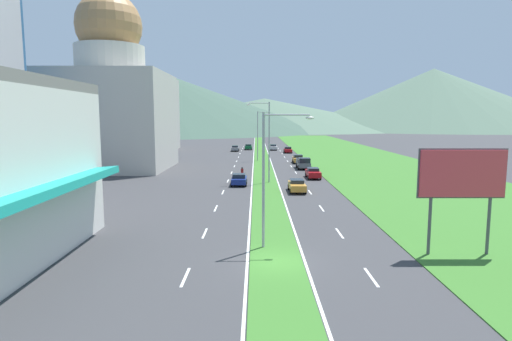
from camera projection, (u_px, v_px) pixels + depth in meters
name	position (u px, v px, depth m)	size (l,w,h in m)	color
ground_plane	(276.00, 263.00, 25.45)	(600.00, 600.00, 0.00)	#38383A
grass_median	(262.00, 161.00, 84.98)	(3.20, 240.00, 0.06)	#387028
grass_verge_right	(364.00, 161.00, 84.98)	(24.00, 240.00, 0.06)	#387028
lane_dash_left_2	(185.00, 277.00, 23.12)	(0.16, 2.80, 0.01)	silver
lane_dash_left_3	(205.00, 233.00, 31.88)	(0.16, 2.80, 0.01)	silver
lane_dash_left_4	(216.00, 208.00, 40.64)	(0.16, 2.80, 0.01)	silver
lane_dash_left_5	(223.00, 192.00, 49.40)	(0.16, 2.80, 0.01)	silver
lane_dash_left_6	(228.00, 181.00, 58.16)	(0.16, 2.80, 0.01)	silver
lane_dash_left_7	(231.00, 173.00, 66.93)	(0.16, 2.80, 0.01)	silver
lane_dash_left_8	(234.00, 166.00, 75.69)	(0.16, 2.80, 0.01)	silver
lane_dash_left_9	(236.00, 161.00, 84.45)	(0.16, 2.80, 0.01)	silver
lane_dash_left_10	(238.00, 157.00, 93.21)	(0.16, 2.80, 0.01)	silver
lane_dash_left_11	(240.00, 154.00, 101.97)	(0.16, 2.80, 0.01)	silver
lane_dash_left_12	(241.00, 151.00, 110.73)	(0.16, 2.80, 0.01)	silver
lane_dash_left_13	(242.00, 148.00, 119.49)	(0.16, 2.80, 0.01)	silver
lane_dash_left_14	(243.00, 146.00, 128.25)	(0.16, 2.80, 0.01)	silver
lane_dash_right_2	(371.00, 277.00, 23.13)	(0.16, 2.80, 0.01)	silver
lane_dash_right_3	(339.00, 233.00, 31.89)	(0.16, 2.80, 0.01)	silver
lane_dash_right_4	(321.00, 208.00, 40.65)	(0.16, 2.80, 0.01)	silver
lane_dash_right_5	(310.00, 192.00, 49.41)	(0.16, 2.80, 0.01)	silver
lane_dash_right_6	(302.00, 181.00, 58.17)	(0.16, 2.80, 0.01)	silver
lane_dash_right_7	(296.00, 173.00, 66.93)	(0.16, 2.80, 0.01)	silver
lane_dash_right_8	(291.00, 166.00, 75.69)	(0.16, 2.80, 0.01)	silver
lane_dash_right_9	(287.00, 161.00, 84.45)	(0.16, 2.80, 0.01)	silver
lane_dash_right_10	(284.00, 157.00, 93.21)	(0.16, 2.80, 0.01)	silver
lane_dash_right_11	(282.00, 154.00, 101.97)	(0.16, 2.80, 0.01)	silver
lane_dash_right_12	(280.00, 151.00, 110.73)	(0.16, 2.80, 0.01)	silver
lane_dash_right_13	(278.00, 148.00, 119.49)	(0.16, 2.80, 0.01)	silver
lane_dash_right_14	(277.00, 146.00, 128.25)	(0.16, 2.80, 0.01)	silver
edge_line_median_left	(253.00, 161.00, 84.98)	(0.16, 240.00, 0.01)	silver
edge_line_median_right	(271.00, 161.00, 84.98)	(0.16, 240.00, 0.01)	silver
domed_building	(112.00, 101.00, 70.80)	(18.43, 18.43, 29.03)	#B7B2A8
midrise_colored	(153.00, 114.00, 114.85)	(12.04, 12.04, 19.08)	#B7B2A8
hill_far_left	(149.00, 100.00, 267.28)	(222.58, 222.58, 39.52)	#3D5647
hill_far_center	(264.00, 114.00, 320.96)	(226.37, 226.37, 23.01)	#516B56
hill_far_right	(432.00, 99.00, 308.39)	(201.07, 201.07, 43.91)	#516B56
street_lamp_near	(269.00, 170.00, 27.70)	(3.37, 0.28, 9.02)	#99999E
street_lamp_mid	(267.00, 137.00, 55.80)	(3.12, 0.28, 10.72)	#99999E
street_lamp_far	(259.00, 133.00, 84.10)	(2.60, 0.34, 9.90)	#99999E
billboard_roadside	(462.00, 177.00, 26.24)	(5.53, 0.28, 6.81)	#4C4C51
car_0	(239.00, 179.00, 54.47)	(2.02, 4.14, 1.50)	navy
car_1	(273.00, 147.00, 113.11)	(1.98, 4.33, 1.54)	#B2B2B7
car_2	(235.00, 148.00, 109.48)	(1.93, 4.68, 1.49)	slate
car_3	(288.00, 150.00, 104.27)	(1.95, 4.42, 1.50)	maroon
car_4	(297.00, 185.00, 49.64)	(1.94, 4.51, 1.46)	#C6842D
car_5	(298.00, 159.00, 80.86)	(2.03, 4.28, 1.60)	#C6842D
car_6	(248.00, 147.00, 114.65)	(1.97, 4.10, 1.50)	#0C5128
car_7	(313.00, 173.00, 60.72)	(1.92, 4.64, 1.49)	maroon
pickup_truck_0	(303.00, 163.00, 71.67)	(2.18, 5.40, 2.00)	#515459
motorcycle_rider	(242.00, 175.00, 59.21)	(0.36, 2.00, 1.80)	black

